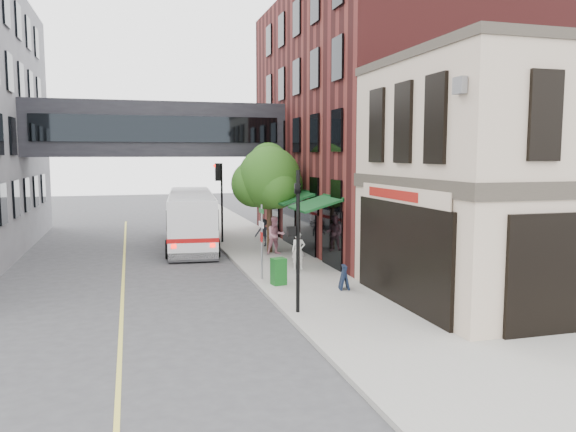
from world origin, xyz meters
TOP-DOWN VIEW (x-y plane):
  - ground at (0.00, 0.00)m, footprint 120.00×120.00m
  - sidewalk_main at (2.00, 14.00)m, footprint 4.00×60.00m
  - corner_building at (8.97, 2.00)m, footprint 10.19×8.12m
  - brick_building at (9.98, 15.00)m, footprint 13.76×18.00m
  - skyway_bridge at (-3.00, 18.00)m, footprint 14.00×3.18m
  - traffic_signal_near at (0.37, 2.00)m, footprint 0.44×0.22m
  - traffic_signal_far at (0.26, 17.00)m, footprint 0.53×0.28m
  - street_sign_pole at (0.39, 7.00)m, footprint 0.08×0.75m
  - street_tree at (2.19, 13.22)m, footprint 3.80×3.20m
  - lane_marking at (-5.00, 10.00)m, footprint 0.12×40.00m
  - bus at (-1.33, 17.12)m, footprint 3.45×11.15m
  - pedestrian_a at (2.36, 8.42)m, footprint 0.65×0.48m
  - pedestrian_b at (2.34, 12.30)m, footprint 0.96×0.76m
  - pedestrian_c at (2.33, 14.90)m, footprint 1.11×0.94m
  - newspaper_box at (0.78, 5.82)m, footprint 0.59×0.54m
  - sandwich_board at (2.94, 4.45)m, footprint 0.43×0.56m

SIDE VIEW (x-z plane):
  - ground at x=0.00m, z-range 0.00..0.00m
  - lane_marking at x=-5.00m, z-range 0.00..0.01m
  - sidewalk_main at x=2.00m, z-range 0.00..0.15m
  - sandwich_board at x=2.94m, z-range 0.15..1.05m
  - newspaper_box at x=0.78m, z-range 0.15..1.18m
  - pedestrian_c at x=2.33m, z-range 0.15..1.65m
  - pedestrian_a at x=2.36m, z-range 0.15..1.78m
  - pedestrian_b at x=2.34m, z-range 0.15..2.06m
  - bus at x=-1.33m, z-range 0.18..3.13m
  - street_sign_pole at x=0.39m, z-range 0.43..3.43m
  - traffic_signal_near at x=0.37m, z-range 0.68..5.28m
  - traffic_signal_far at x=0.26m, z-range 1.09..5.59m
  - street_tree at x=2.19m, z-range 1.11..6.71m
  - corner_building at x=8.97m, z-range -0.01..8.44m
  - skyway_bridge at x=-3.00m, z-range 5.00..8.00m
  - brick_building at x=9.98m, z-range -0.01..13.99m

